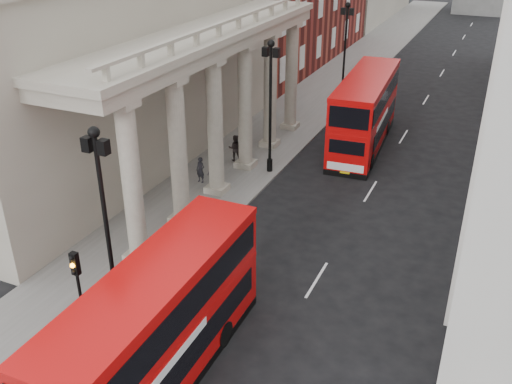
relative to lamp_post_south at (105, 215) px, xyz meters
name	(u,v)px	position (x,y,z in m)	size (l,w,h in m)	color
sidewalk_west	(291,119)	(-2.40, 26.00, -4.85)	(6.00, 140.00, 0.12)	slate
sidewalk_east	(512,152)	(14.10, 26.00, -4.85)	(3.00, 140.00, 0.12)	slate
kerb	(326,124)	(0.55, 26.00, -4.84)	(0.20, 140.00, 0.14)	slate
portico_building	(114,71)	(-9.90, 14.00, 1.09)	(9.00, 28.00, 12.00)	#9E9684
lamp_post_south	(105,215)	(0.00, 0.00, 0.00)	(1.05, 0.44, 8.32)	black
lamp_post_mid	(270,99)	(0.00, 16.00, 0.00)	(1.05, 0.44, 8.32)	black
lamp_post_north	(345,46)	(0.00, 32.00, 0.00)	(1.05, 0.44, 8.32)	black
traffic_light	(78,284)	(0.10, -2.02, -1.80)	(0.28, 0.33, 4.30)	black
crowd_barriers	(94,334)	(0.25, -1.77, -4.24)	(0.50, 18.75, 1.10)	gray
bus_near	(158,325)	(3.52, -2.11, -2.47)	(2.71, 10.84, 4.67)	red
bus_far	(365,110)	(4.23, 23.00, -2.28)	(3.60, 11.83, 5.04)	red
pedestrian_a	(201,170)	(-3.21, 12.73, -3.99)	(0.59, 0.39, 1.61)	black
pedestrian_b	(235,148)	(-2.76, 16.60, -3.90)	(0.87, 0.68, 1.79)	black
pedestrian_c	(215,171)	(-2.19, 12.72, -3.84)	(0.93, 0.61, 1.91)	black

